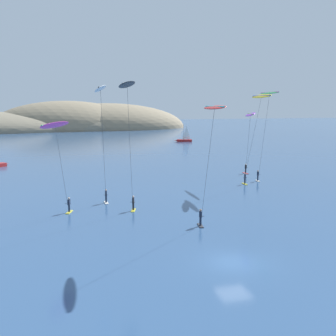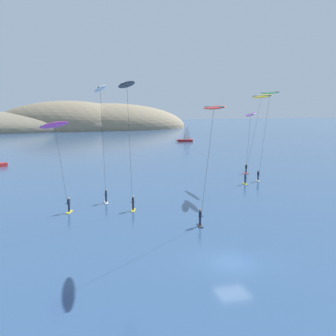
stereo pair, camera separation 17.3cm
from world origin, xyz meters
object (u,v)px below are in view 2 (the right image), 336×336
object	(u,v)px
sailboat_far	(184,140)
kitesurfer_magenta	(56,132)
kitesurfer_green	(269,101)
kitesurfer_yellow	(261,102)
kitesurfer_red	(212,120)
kitesurfer_purple	(250,121)
kitesurfer_black	(127,95)
kitesurfer_white	(101,100)

from	to	relation	value
sailboat_far	kitesurfer_magenta	distance (m)	94.34
kitesurfer_green	kitesurfer_yellow	bearing A→B (deg)	73.61
kitesurfer_red	kitesurfer_purple	size ratio (longest dim) A/B	1.09
sailboat_far	kitesurfer_yellow	bearing A→B (deg)	-97.91
kitesurfer_magenta	kitesurfer_green	bearing A→B (deg)	19.63
kitesurfer_purple	kitesurfer_yellow	bearing A→B (deg)	53.93
kitesurfer_purple	kitesurfer_green	bearing A→B (deg)	30.20
sailboat_far	kitesurfer_magenta	bearing A→B (deg)	-116.07
kitesurfer_yellow	kitesurfer_purple	bearing A→B (deg)	-126.07
kitesurfer_magenta	kitesurfer_red	xyz separation A→B (m)	(13.04, -10.39, 1.44)
kitesurfer_black	kitesurfer_magenta	distance (m)	8.23
kitesurfer_black	kitesurfer_red	size ratio (longest dim) A/B	1.21
kitesurfer_green	kitesurfer_purple	world-z (taller)	kitesurfer_green
kitesurfer_green	kitesurfer_purple	bearing A→B (deg)	-149.80
kitesurfer_green	kitesurfer_purple	xyz separation A→B (m)	(-4.11, -2.39, -2.80)
kitesurfer_black	kitesurfer_yellow	world-z (taller)	kitesurfer_black
kitesurfer_yellow	kitesurfer_purple	world-z (taller)	kitesurfer_yellow
kitesurfer_magenta	kitesurfer_purple	world-z (taller)	kitesurfer_purple
kitesurfer_white	kitesurfer_red	bearing A→B (deg)	-54.79
kitesurfer_red	kitesurfer_yellow	bearing A→B (deg)	54.79
kitesurfer_black	kitesurfer_purple	world-z (taller)	kitesurfer_black
kitesurfer_red	kitesurfer_magenta	bearing A→B (deg)	141.44
sailboat_far	kitesurfer_green	size ratio (longest dim) A/B	0.43
kitesurfer_black	kitesurfer_magenta	bearing A→B (deg)	169.97
kitesurfer_magenta	kitesurfer_purple	size ratio (longest dim) A/B	0.94
kitesurfer_white	kitesurfer_purple	bearing A→B (deg)	18.49
kitesurfer_magenta	kitesurfer_green	xyz separation A→B (m)	(30.22, 10.78, 3.33)
kitesurfer_yellow	kitesurfer_green	bearing A→B (deg)	-106.39
kitesurfer_black	kitesurfer_red	world-z (taller)	kitesurfer_black
kitesurfer_magenta	kitesurfer_red	bearing A→B (deg)	-38.56
kitesurfer_white	kitesurfer_magenta	distance (m)	5.91
kitesurfer_magenta	kitesurfer_red	size ratio (longest dim) A/B	0.86
kitesurfer_magenta	kitesurfer_green	distance (m)	32.26
kitesurfer_black	sailboat_far	bearing A→B (deg)	68.32
kitesurfer_black	kitesurfer_white	bearing A→B (deg)	133.68
kitesurfer_white	kitesurfer_purple	distance (m)	22.61
sailboat_far	kitesurfer_yellow	size ratio (longest dim) A/B	0.44
kitesurfer_green	kitesurfer_white	bearing A→B (deg)	-159.47
kitesurfer_yellow	kitesurfer_purple	distance (m)	10.06
kitesurfer_purple	kitesurfer_black	bearing A→B (deg)	-152.87
kitesurfer_yellow	kitesurfer_red	bearing A→B (deg)	-125.21
kitesurfer_black	kitesurfer_yellow	xyz separation A→B (m)	(24.58, 17.52, -0.54)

